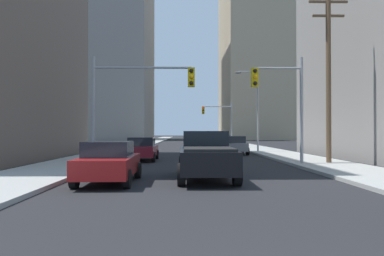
{
  "coord_description": "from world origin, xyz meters",
  "views": [
    {
      "loc": [
        -0.73,
        -2.41,
        1.85
      ],
      "look_at": [
        0.0,
        34.22,
        2.28
      ],
      "focal_mm": 33.67,
      "sensor_mm": 36.0,
      "label": 1
    }
  ],
  "objects": [
    {
      "name": "sidewalk_left",
      "position": [
        -7.0,
        50.0,
        0.07
      ],
      "size": [
        3.74,
        160.0,
        0.15
      ],
      "primitive_type": "cube",
      "color": "#9E9E99",
      "rests_on": "ground"
    },
    {
      "name": "sedan_red",
      "position": [
        -3.48,
        10.75,
        0.77
      ],
      "size": [
        1.95,
        4.24,
        1.52
      ],
      "color": "maroon",
      "rests_on": "ground"
    },
    {
      "name": "traffic_signal_near_left",
      "position": [
        -3.26,
        17.32,
        4.13
      ],
      "size": [
        5.64,
        0.44,
        6.0
      ],
      "color": "gray",
      "rests_on": "ground"
    },
    {
      "name": "street_lamp_right",
      "position": [
        5.51,
        29.72,
        4.51
      ],
      "size": [
        2.13,
        0.32,
        7.5
      ],
      "color": "gray",
      "rests_on": "ground"
    },
    {
      "name": "traffic_signal_near_right",
      "position": [
        4.54,
        17.32,
        4.0
      ],
      "size": [
        2.89,
        0.44,
        6.0
      ],
      "color": "gray",
      "rests_on": "ground"
    },
    {
      "name": "traffic_signal_far_right",
      "position": [
        3.93,
        47.13,
        4.06
      ],
      "size": [
        4.22,
        0.44,
        6.0
      ],
      "color": "gray",
      "rests_on": "ground"
    },
    {
      "name": "building_left_far_tower",
      "position": [
        -22.22,
        87.81,
        28.97
      ],
      "size": [
        25.4,
        26.6,
        57.95
      ],
      "primitive_type": "cube",
      "color": "gray",
      "rests_on": "ground"
    },
    {
      "name": "building_right_far_highrise",
      "position": [
        22.36,
        93.92,
        28.36
      ],
      "size": [
        25.29,
        29.68,
        56.71
      ],
      "primitive_type": "cube",
      "color": "tan",
      "rests_on": "ground"
    },
    {
      "name": "sedan_beige",
      "position": [
        3.32,
        36.6,
        0.77
      ],
      "size": [
        1.95,
        4.21,
        1.52
      ],
      "color": "#C6B793",
      "rests_on": "ground"
    },
    {
      "name": "utility_pole_right",
      "position": [
        7.38,
        17.67,
        5.19
      ],
      "size": [
        2.2,
        0.28,
        9.83
      ],
      "color": "brown",
      "rests_on": "ground"
    },
    {
      "name": "sedan_maroon",
      "position": [
        -3.52,
        21.04,
        0.77
      ],
      "size": [
        1.95,
        4.21,
        1.52
      ],
      "color": "maroon",
      "rests_on": "ground"
    },
    {
      "name": "sidewalk_right",
      "position": [
        7.0,
        50.0,
        0.07
      ],
      "size": [
        3.74,
        160.0,
        0.15
      ],
      "primitive_type": "cube",
      "color": "#9E9E99",
      "rests_on": "ground"
    },
    {
      "name": "sedan_grey",
      "position": [
        3.46,
        27.71,
        0.77
      ],
      "size": [
        1.95,
        4.26,
        1.52
      ],
      "color": "slate",
      "rests_on": "ground"
    },
    {
      "name": "pickup_truck_black",
      "position": [
        0.12,
        11.83,
        0.93
      ],
      "size": [
        2.2,
        5.41,
        1.9
      ],
      "color": "black",
      "rests_on": "ground"
    }
  ]
}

